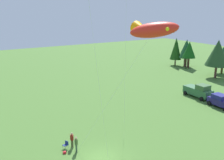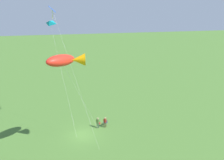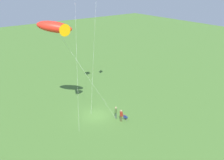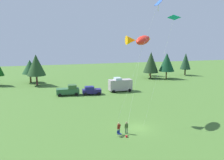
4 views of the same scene
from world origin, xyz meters
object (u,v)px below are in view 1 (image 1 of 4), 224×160
Objects in this scene: person_kite_flyer at (76,143)px; folding_chair at (66,144)px; kite_large_fish at (151,30)px; person_spectator at (72,139)px; backpack_on_grass at (65,152)px; truck_green_flatbed at (199,91)px; car_navy_hatch at (221,101)px.

folding_chair is at bearing -52.77° from person_kite_flyer.
kite_large_fish is at bearing 118.03° from folding_chair.
person_spectator is (-1.11, -0.01, 0.00)m from person_kite_flyer.
backpack_on_grass is at bearing 21.25° from person_spectator.
backpack_on_grass is 0.06× the size of truck_green_flatbed.
person_spectator is at bearing -78.97° from truck_green_flatbed.
truck_green_flatbed reaches higher than car_navy_hatch.
kite_large_fish is (9.78, -18.76, 11.59)m from truck_green_flatbed.
kite_large_fish is (5.28, 6.72, 12.20)m from folding_chair.
truck_green_flatbed reaches higher than folding_chair.
person_kite_flyer is at bearing 79.22° from person_spectator.
car_navy_hatch is (-0.75, 24.11, -0.07)m from person_kite_flyer.
folding_chair is 0.16× the size of truck_green_flatbed.
person_kite_flyer and person_spectator have the same top height.
car_navy_hatch is at bearing 155.01° from folding_chair.
car_navy_hatch is (-0.39, 25.29, 0.84)m from backpack_on_grass.
car_navy_hatch reaches higher than person_spectator.
person_spectator is at bearing -130.26° from kite_large_fish.
car_navy_hatch is (5.01, -0.70, -0.15)m from truck_green_flatbed.
folding_chair is 0.47× the size of person_spectator.
car_navy_hatch is 0.31× the size of kite_large_fish.
kite_large_fish is at bearing 107.32° from car_navy_hatch.
person_kite_flyer is 0.13× the size of kite_large_fish.
kite_large_fish reaches higher than backpack_on_grass.
person_spectator is 0.41× the size of car_navy_hatch.
truck_green_flatbed reaches higher than person_kite_flyer.
truck_green_flatbed is (-4.50, 25.48, 0.61)m from folding_chair.
backpack_on_grass is (0.75, -1.18, -0.91)m from person_spectator.
truck_green_flatbed is at bearing -157.71° from person_kite_flyer.
kite_large_fish is (4.38, 7.24, 12.58)m from backpack_on_grass.
person_kite_flyer is at bearing -76.50° from truck_green_flatbed.
backpack_on_grass is (-0.36, -1.19, -0.91)m from person_kite_flyer.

